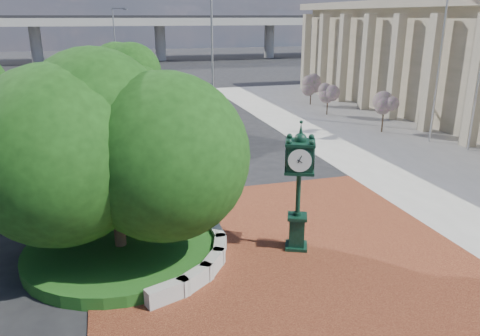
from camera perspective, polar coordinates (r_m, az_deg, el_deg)
name	(u,v)px	position (r m, az deg, el deg)	size (l,w,h in m)	color
ground	(267,236)	(16.77, 3.26, -8.32)	(200.00, 200.00, 0.00)	black
plaza	(276,249)	(15.93, 4.47, -9.78)	(12.00, 12.00, 0.04)	#5F2416
sidewalk	(451,137)	(32.91, 24.29, 3.42)	(20.00, 50.00, 0.04)	#9E9B93
planter_wall	(191,239)	(16.03, -5.99, -8.62)	(2.96, 6.77, 0.54)	#9E9B93
grass_bed	(121,250)	(15.89, -14.25, -9.67)	(6.10, 6.10, 0.40)	#123F12
overpass	(128,21)	(84.28, -13.50, 17.00)	(90.00, 12.00, 7.50)	#9E9B93
tree_planter	(112,145)	(14.62, -15.31, 2.67)	(5.20, 5.20, 6.33)	#38281C
tree_street	(120,82)	(32.43, -14.37, 10.07)	(4.40, 4.40, 5.45)	#38281C
post_clock	(299,182)	(15.11, 7.18, -1.71)	(1.12, 1.12, 4.32)	black
parked_car	(162,84)	(49.76, -9.51, 10.03)	(1.61, 4.01, 1.37)	#56150C
flagpole_a	(440,59)	(30.46, 23.19, 12.16)	(1.43, 0.78, 9.86)	silver
street_lamp_near	(215,40)	(38.48, -3.09, 15.33)	(2.15, 0.27, 9.59)	slate
street_lamp_far	(116,39)	(59.18, -14.85, 15.01)	(1.75, 0.90, 8.31)	slate
shrub_near	(384,109)	(32.48, 17.12, 6.90)	(1.20, 1.20, 2.20)	#38281C
shrub_mid	(328,95)	(37.37, 10.66, 8.76)	(1.20, 1.20, 2.20)	#38281C
shrub_far	(311,87)	(41.52, 8.66, 9.77)	(1.20, 1.20, 2.20)	#38281C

